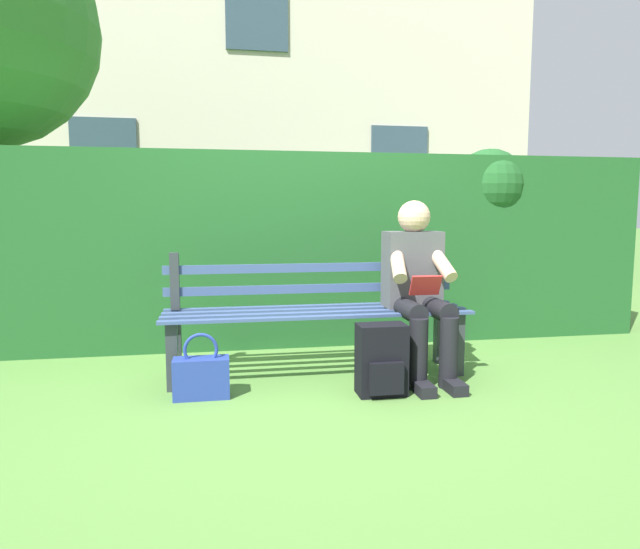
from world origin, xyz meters
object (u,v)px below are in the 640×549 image
park_bench (316,312)px  person_seated (418,284)px  backpack (382,360)px  handbag (201,376)px

park_bench → person_seated: 0.71m
backpack → handbag: bearing=-6.9°
handbag → backpack: bearing=173.1°
park_bench → handbag: size_ratio=5.17×
park_bench → backpack: bearing=121.5°
park_bench → backpack: park_bench is taller
park_bench → backpack: size_ratio=4.71×
park_bench → handbag: 0.90m
park_bench → backpack: (-0.31, 0.51, -0.21)m
park_bench → backpack: 0.64m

